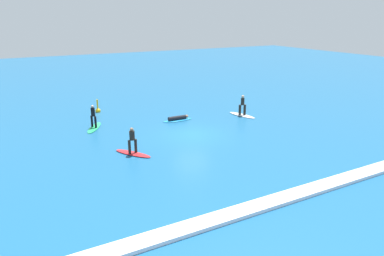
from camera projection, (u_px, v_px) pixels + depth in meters
ground_plane at (192, 135)px, 25.48m from camera, size 120.00×120.00×0.00m
surfer_on_red_board at (133, 148)px, 21.73m from camera, size 1.95×2.54×1.74m
surfer_on_blue_board at (178, 119)px, 28.87m from camera, size 2.56×0.81×0.40m
surfer_on_green_board at (94, 122)px, 26.83m from camera, size 1.97×2.81×1.82m
surfer_on_white_board at (242, 111)px, 30.20m from camera, size 1.36×2.80×1.80m
marker_buoy at (98, 110)px, 31.38m from camera, size 0.45×0.45×1.26m
wave_crest at (296, 194)px, 16.75m from camera, size 21.11×0.90×0.18m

